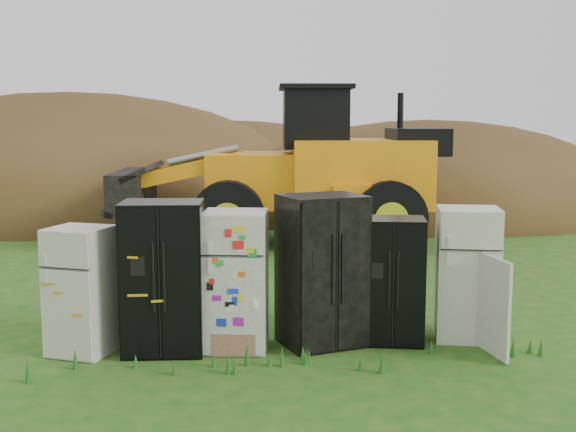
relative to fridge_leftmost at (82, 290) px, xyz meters
name	(u,v)px	position (x,y,z in m)	size (l,w,h in m)	color
ground	(285,345)	(2.56, -0.02, -0.80)	(120.00, 120.00, 0.00)	#1D5416
fridge_leftmost	(82,290)	(0.00, 0.00, 0.00)	(0.71, 0.68, 1.60)	white
fridge_black_side	(163,277)	(1.02, -0.05, 0.16)	(1.00, 0.79, 1.91)	black
fridge_sticker	(236,280)	(1.93, -0.04, 0.09)	(0.79, 0.73, 1.78)	silver
fridge_dark_mid	(322,270)	(3.04, -0.01, 0.18)	(1.00, 0.82, 1.96)	black
fridge_black_right	(392,280)	(3.98, 0.00, 0.02)	(0.82, 0.69, 1.65)	black
fridge_open_door	(467,274)	(5.00, 0.01, 0.08)	(0.80, 0.74, 1.76)	white
wheel_loader	(275,166)	(3.21, 7.54, 1.04)	(7.62, 3.09, 3.69)	orange
dirt_mound_right	(428,213)	(8.56, 12.70, -0.80)	(13.37, 9.81, 5.79)	#412E14
dirt_mound_left	(73,210)	(-2.64, 14.80, -0.80)	(16.22, 12.17, 7.55)	#412E14
dirt_mound_back	(208,199)	(1.76, 17.25, -0.80)	(18.59, 12.39, 5.78)	#412E14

